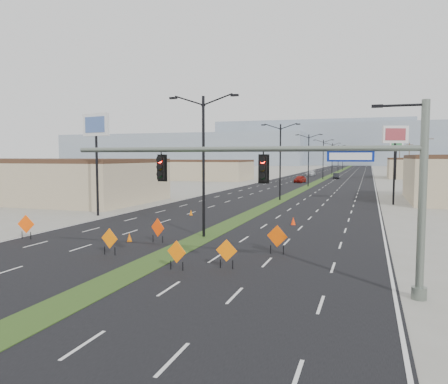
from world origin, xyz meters
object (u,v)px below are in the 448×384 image
(pole_sign_west, at_px, (96,132))
(pole_sign_east_near, at_px, (395,140))
(construction_sign_4, at_px, (227,252))
(construction_sign_5, at_px, (277,237))
(streetlight_5, at_px, (338,158))
(car_left, at_px, (300,179))
(streetlight_2, at_px, (308,158))
(streetlight_0, at_px, (203,162))
(cone_2, at_px, (293,221))
(car_mid, at_px, (336,176))
(pole_sign_east_far, at_px, (397,147))
(construction_sign_0, at_px, (26,225))
(signal_mast, at_px, (305,179))
(cone_0, at_px, (129,237))
(construction_sign_2, at_px, (158,228))
(cone_1, at_px, (230,247))
(construction_sign_3, at_px, (177,253))
(streetlight_4, at_px, (332,158))
(streetlight_6, at_px, (343,157))
(construction_sign_1, at_px, (110,239))
(car_far, at_px, (311,173))
(streetlight_1, at_px, (280,159))
(streetlight_3, at_px, (323,158))
(cone_3, at_px, (191,213))

(pole_sign_west, relative_size, pole_sign_east_near, 1.05)
(construction_sign_4, height_order, construction_sign_5, construction_sign_5)
(streetlight_5, xyz_separation_m, car_left, (-3.42, -71.73, -4.63))
(streetlight_2, bearing_deg, streetlight_0, -90.00)
(cone_2, bearing_deg, car_mid, 91.59)
(streetlight_5, xyz_separation_m, pole_sign_east_far, (17.42, -52.36, 2.85))
(construction_sign_0, relative_size, construction_sign_5, 0.99)
(streetlight_2, bearing_deg, car_left, 105.57)
(streetlight_5, bearing_deg, pole_sign_west, -96.03)
(signal_mast, height_order, cone_0, signal_mast)
(construction_sign_2, bearing_deg, pole_sign_east_near, 83.30)
(streetlight_5, height_order, pole_sign_east_far, pole_sign_east_far)
(cone_1, bearing_deg, cone_0, 173.00)
(construction_sign_3, bearing_deg, pole_sign_west, 147.20)
(streetlight_4, xyz_separation_m, streetlight_6, (0.00, 56.00, 0.00))
(pole_sign_west, bearing_deg, streetlight_4, 94.81)
(car_left, relative_size, construction_sign_1, 2.93)
(construction_sign_3, distance_m, pole_sign_east_near, 38.66)
(car_far, xyz_separation_m, pole_sign_east_far, (22.99, -16.50, 7.45))
(streetlight_1, height_order, streetlight_3, same)
(construction_sign_0, bearing_deg, streetlight_5, 77.08)
(streetlight_0, bearing_deg, cone_3, 117.23)
(streetlight_1, bearing_deg, construction_sign_3, -86.91)
(construction_sign_2, relative_size, pole_sign_west, 0.17)
(streetlight_3, xyz_separation_m, construction_sign_4, (4.30, -91.90, -4.52))
(construction_sign_3, bearing_deg, cone_1, 88.40)
(construction_sign_3, bearing_deg, cone_2, 92.22)
(streetlight_2, relative_size, construction_sign_4, 6.54)
(car_far, bearing_deg, pole_sign_west, -94.39)
(construction_sign_1, relative_size, pole_sign_east_near, 0.17)
(construction_sign_3, bearing_deg, cone_3, 123.77)
(streetlight_1, xyz_separation_m, cone_1, (3.27, -32.12, -5.11))
(streetlight_3, distance_m, cone_3, 73.93)
(construction_sign_1, bearing_deg, streetlight_2, 96.38)
(construction_sign_1, xyz_separation_m, cone_3, (-2.20, 17.54, -0.65))
(cone_3, bearing_deg, streetlight_3, 85.82)
(car_far, bearing_deg, construction_sign_4, -84.37)
(cone_1, distance_m, pole_sign_west, 22.21)
(construction_sign_4, distance_m, pole_sign_east_near, 36.97)
(cone_3, bearing_deg, streetlight_6, 88.05)
(construction_sign_2, xyz_separation_m, pole_sign_east_near, (16.19, 30.00, 6.72))
(construction_sign_4, xyz_separation_m, pole_sign_west, (-18.30, 15.36, 7.22))
(car_far, bearing_deg, streetlight_1, -85.22)
(pole_sign_west, bearing_deg, streetlight_3, 92.07)
(streetlight_0, relative_size, streetlight_4, 1.00)
(streetlight_3, height_order, cone_1, streetlight_3)
(streetlight_2, bearing_deg, cone_0, -94.03)
(car_left, distance_m, car_mid, 21.61)
(streetlight_5, height_order, construction_sign_3, streetlight_5)
(streetlight_0, relative_size, cone_2, 14.89)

